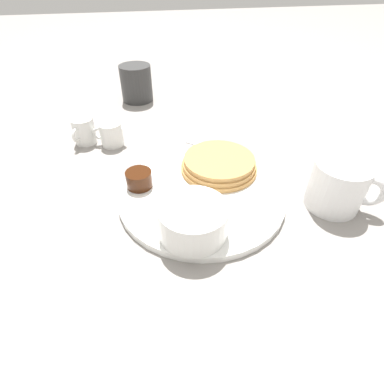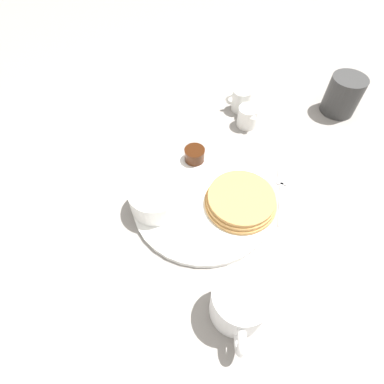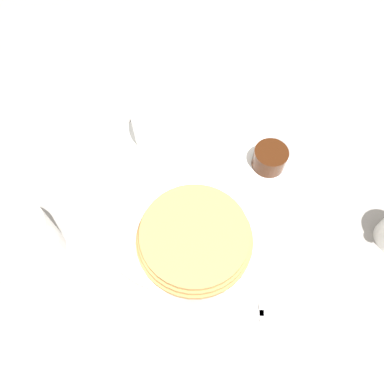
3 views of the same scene
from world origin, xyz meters
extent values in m
plane|color=gray|center=(0.00, 0.00, 0.00)|extent=(4.00, 4.00, 0.00)
cylinder|color=white|center=(0.00, 0.00, 0.01)|extent=(0.29, 0.29, 0.01)
cylinder|color=#B78447|center=(0.05, 0.06, 0.02)|extent=(0.14, 0.14, 0.01)
cylinder|color=#B78447|center=(0.05, 0.06, 0.03)|extent=(0.14, 0.14, 0.01)
cylinder|color=#B78447|center=(0.05, 0.06, 0.03)|extent=(0.13, 0.13, 0.01)
cylinder|color=white|center=(-0.03, -0.09, 0.04)|extent=(0.10, 0.10, 0.05)
cylinder|color=white|center=(-0.03, -0.09, 0.06)|extent=(0.08, 0.08, 0.01)
cylinder|color=#38190A|center=(-0.11, 0.04, 0.03)|extent=(0.05, 0.05, 0.03)
cylinder|color=white|center=(-0.05, -0.10, 0.03)|extent=(0.05, 0.05, 0.03)
sphere|color=white|center=(-0.05, -0.10, 0.04)|extent=(0.03, 0.03, 0.03)
cylinder|color=white|center=(0.21, -0.06, 0.04)|extent=(0.09, 0.09, 0.08)
cube|color=silver|center=(0.08, 0.14, 0.00)|extent=(0.09, 0.08, 0.00)
cube|color=silver|center=(0.03, 0.19, 0.00)|extent=(0.04, 0.04, 0.00)
camera|label=1|loc=(-0.09, -0.39, 0.34)|focal=28.00mm
camera|label=2|loc=(0.30, -0.19, 0.52)|focal=28.00mm
camera|label=3|loc=(0.15, 0.19, 0.45)|focal=35.00mm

